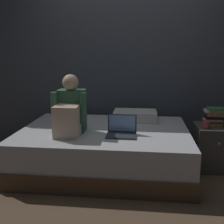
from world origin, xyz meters
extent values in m
plane|color=brown|center=(0.00, 0.00, 0.00)|extent=(8.00, 8.00, 0.00)
cube|color=#424751|center=(0.00, 1.20, 1.35)|extent=(5.60, 0.10, 2.70)
cube|color=brown|center=(-0.20, 0.30, 0.10)|extent=(2.00, 1.50, 0.19)
cube|color=silver|center=(-0.20, 0.30, 0.34)|extent=(1.96, 1.46, 0.29)
cube|color=#474442|center=(1.10, 0.42, 0.26)|extent=(0.44, 0.44, 0.52)
sphere|color=gray|center=(1.10, 0.20, 0.38)|extent=(0.04, 0.04, 0.04)
cube|color=#38664C|center=(-0.55, 0.16, 0.72)|extent=(0.30, 0.20, 0.48)
sphere|color=beige|center=(-0.55, 0.13, 1.05)|extent=(0.18, 0.18, 0.18)
cube|color=beige|center=(-0.55, -0.06, 0.65)|extent=(0.26, 0.24, 0.34)
cylinder|color=#38664C|center=(-0.71, 0.02, 0.78)|extent=(0.07, 0.07, 0.34)
cylinder|color=#38664C|center=(-0.39, 0.02, 0.78)|extent=(0.07, 0.07, 0.34)
cube|color=#333842|center=(0.02, 0.01, 0.49)|extent=(0.32, 0.22, 0.02)
cube|color=#333842|center=(0.02, 0.13, 0.60)|extent=(0.32, 0.01, 0.20)
cube|color=#8CB2EA|center=(0.02, 0.12, 0.60)|extent=(0.29, 0.00, 0.18)
cube|color=silver|center=(0.15, 0.75, 0.55)|extent=(0.56, 0.36, 0.13)
cube|color=gold|center=(1.07, 0.46, 0.54)|extent=(0.20, 0.16, 0.03)
cube|color=#9E2D28|center=(1.08, 0.47, 0.57)|extent=(0.21, 0.16, 0.03)
cube|color=beige|center=(1.07, 0.45, 0.59)|extent=(0.20, 0.13, 0.03)
cube|color=black|center=(1.09, 0.47, 0.63)|extent=(0.22, 0.16, 0.04)
cube|color=brown|center=(1.09, 0.44, 0.66)|extent=(0.19, 0.16, 0.04)
cube|color=beige|center=(1.08, 0.46, 0.70)|extent=(0.22, 0.13, 0.03)
cube|color=#387042|center=(1.09, 0.44, 0.73)|extent=(0.18, 0.13, 0.03)
cylinder|color=#933833|center=(0.97, 0.30, 0.57)|extent=(0.08, 0.08, 0.09)
camera|label=1|loc=(0.25, -2.88, 1.39)|focal=44.97mm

